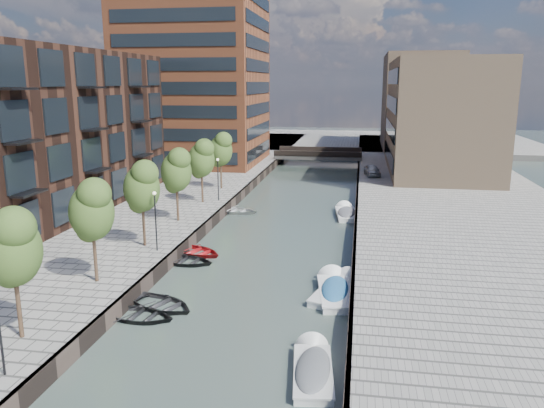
% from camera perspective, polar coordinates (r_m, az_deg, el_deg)
% --- Properties ---
extents(water, '(300.00, 300.00, 0.00)m').
position_cam_1_polar(water, '(50.67, 2.14, -1.00)').
color(water, '#38473F').
rests_on(water, ground).
extents(quay_right, '(20.00, 140.00, 1.00)m').
position_cam_1_polar(quay_right, '(51.10, 20.24, -1.11)').
color(quay_right, gray).
rests_on(quay_right, ground).
extents(quay_wall_left, '(0.25, 140.00, 1.00)m').
position_cam_1_polar(quay_wall_left, '(51.66, -4.58, -0.19)').
color(quay_wall_left, '#332823').
rests_on(quay_wall_left, ground).
extents(quay_wall_right, '(0.25, 140.00, 1.00)m').
position_cam_1_polar(quay_wall_right, '(50.16, 9.07, -0.71)').
color(quay_wall_right, '#332823').
rests_on(quay_wall_right, ground).
extents(far_closure, '(80.00, 40.00, 1.00)m').
position_cam_1_polar(far_closure, '(109.58, 6.23, 6.72)').
color(far_closure, gray).
rests_on(far_closure, ground).
extents(apartment_block, '(8.00, 38.00, 14.00)m').
position_cam_1_polar(apartment_block, '(47.02, -24.66, 6.65)').
color(apartment_block, black).
rests_on(apartment_block, quay_left).
extents(tower, '(18.00, 18.00, 30.00)m').
position_cam_1_polar(tower, '(77.45, -8.28, 15.61)').
color(tower, brown).
rests_on(tower, quay_left).
extents(tan_block_near, '(12.00, 25.00, 14.00)m').
position_cam_1_polar(tan_block_near, '(71.57, 17.54, 8.98)').
color(tan_block_near, '#96785B').
rests_on(tan_block_near, quay_right).
extents(tan_block_far, '(12.00, 20.00, 16.00)m').
position_cam_1_polar(tan_block_far, '(97.32, 15.52, 10.58)').
color(tan_block_far, '#96785B').
rests_on(tan_block_far, quay_right).
extents(bridge, '(13.00, 6.00, 1.30)m').
position_cam_1_polar(bridge, '(81.74, 5.06, 5.28)').
color(bridge, gray).
rests_on(bridge, ground).
extents(tree_1, '(2.50, 2.50, 5.95)m').
position_cam_1_polar(tree_1, '(25.62, -26.20, -4.01)').
color(tree_1, '#382619').
rests_on(tree_1, quay_left).
extents(tree_2, '(2.50, 2.50, 5.95)m').
position_cam_1_polar(tree_2, '(31.34, -18.85, -0.46)').
color(tree_2, '#382619').
rests_on(tree_2, quay_left).
extents(tree_3, '(2.50, 2.50, 5.95)m').
position_cam_1_polar(tree_3, '(37.50, -13.85, 1.98)').
color(tree_3, '#382619').
rests_on(tree_3, quay_left).
extents(tree_4, '(2.50, 2.50, 5.95)m').
position_cam_1_polar(tree_4, '(43.91, -10.27, 3.70)').
color(tree_4, '#382619').
rests_on(tree_4, quay_left).
extents(tree_5, '(2.50, 2.50, 5.95)m').
position_cam_1_polar(tree_5, '(50.48, -7.61, 4.98)').
color(tree_5, '#382619').
rests_on(tree_5, quay_left).
extents(tree_6, '(2.50, 2.50, 5.95)m').
position_cam_1_polar(tree_6, '(57.15, -5.55, 5.95)').
color(tree_6, '#382619').
rests_on(tree_6, quay_left).
extents(lamp_1, '(0.24, 0.24, 4.12)m').
position_cam_1_polar(lamp_1, '(36.48, -12.43, -1.14)').
color(lamp_1, black).
rests_on(lamp_1, quay_left).
extents(lamp_2, '(0.24, 0.24, 4.12)m').
position_cam_1_polar(lamp_2, '(51.34, -5.83, 3.13)').
color(lamp_2, black).
rests_on(lamp_2, quay_left).
extents(sloop_0, '(4.35, 3.37, 0.83)m').
position_cam_1_polar(sloop_0, '(29.53, -14.12, -11.86)').
color(sloop_0, black).
rests_on(sloop_0, ground).
extents(sloop_1, '(5.00, 4.41, 0.86)m').
position_cam_1_polar(sloop_1, '(30.57, -11.74, -10.85)').
color(sloop_1, '#232326').
rests_on(sloop_1, ground).
extents(sloop_2, '(5.13, 4.49, 0.88)m').
position_cam_1_polar(sloop_2, '(39.16, -8.22, -5.34)').
color(sloop_2, '#A71216').
rests_on(sloop_2, ground).
extents(sloop_3, '(4.80, 3.73, 0.91)m').
position_cam_1_polar(sloop_3, '(50.88, -3.96, -0.97)').
color(sloop_3, silver).
rests_on(sloop_3, ground).
extents(sloop_4, '(4.43, 3.42, 0.85)m').
position_cam_1_polar(sloop_4, '(37.29, -9.32, -6.33)').
color(sloop_4, black).
rests_on(sloop_4, ground).
extents(motorboat_1, '(2.09, 4.82, 1.56)m').
position_cam_1_polar(motorboat_1, '(23.94, 4.41, -17.19)').
color(motorboat_1, silver).
rests_on(motorboat_1, ground).
extents(motorboat_2, '(2.57, 5.59, 1.80)m').
position_cam_1_polar(motorboat_2, '(32.11, 6.73, -9.27)').
color(motorboat_2, white).
rests_on(motorboat_2, ground).
extents(motorboat_3, '(3.04, 5.30, 1.67)m').
position_cam_1_polar(motorboat_3, '(32.03, 7.05, -9.15)').
color(motorboat_3, silver).
rests_on(motorboat_3, ground).
extents(motorboat_4, '(2.34, 5.31, 1.71)m').
position_cam_1_polar(motorboat_4, '(50.18, 7.96, -1.01)').
color(motorboat_4, white).
rests_on(motorboat_4, ground).
extents(car, '(2.31, 4.21, 1.36)m').
position_cam_1_polar(car, '(66.37, 10.72, 3.59)').
color(car, '#ACAEB1').
rests_on(car, quay_right).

